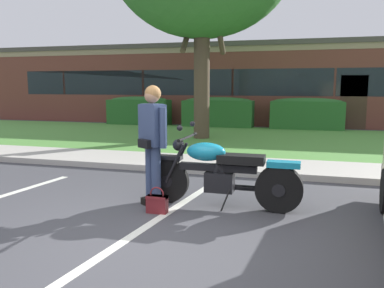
# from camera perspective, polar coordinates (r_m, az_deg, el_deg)

# --- Properties ---
(ground_plane) EXTENTS (140.00, 140.00, 0.00)m
(ground_plane) POSITION_cam_1_polar(r_m,az_deg,el_deg) (4.51, -6.58, -13.67)
(ground_plane) COLOR #424247
(curb_strip) EXTENTS (60.00, 0.20, 0.12)m
(curb_strip) POSITION_cam_1_polar(r_m,az_deg,el_deg) (7.57, 3.10, -3.99)
(curb_strip) COLOR #B7B2A8
(curb_strip) RESTS_ON ground
(concrete_walk) EXTENTS (60.00, 1.50, 0.08)m
(concrete_walk) POSITION_cam_1_polar(r_m,az_deg,el_deg) (8.38, 4.38, -2.90)
(concrete_walk) COLOR #B7B2A8
(concrete_walk) RESTS_ON ground
(grass_lawn) EXTENTS (60.00, 6.69, 0.06)m
(grass_lawn) POSITION_cam_1_polar(r_m,az_deg,el_deg) (12.37, 8.13, 0.70)
(grass_lawn) COLOR #518E3D
(grass_lawn) RESTS_ON ground
(stall_stripe_1) EXTENTS (0.71, 4.38, 0.01)m
(stall_stripe_1) POSITION_cam_1_polar(r_m,az_deg,el_deg) (4.74, -7.70, -12.49)
(stall_stripe_1) COLOR silver
(stall_stripe_1) RESTS_ON ground
(motorcycle) EXTENTS (2.24, 0.82, 1.18)m
(motorcycle) POSITION_cam_1_polar(r_m,az_deg,el_deg) (5.48, 5.20, -4.36)
(motorcycle) COLOR black
(motorcycle) RESTS_ON ground
(rider_person) EXTENTS (0.50, 0.40, 1.70)m
(rider_person) POSITION_cam_1_polar(r_m,az_deg,el_deg) (5.53, -5.80, 1.14)
(rider_person) COLOR black
(rider_person) RESTS_ON ground
(handbag) EXTENTS (0.28, 0.13, 0.36)m
(handbag) POSITION_cam_1_polar(r_m,az_deg,el_deg) (5.31, -5.13, -8.51)
(handbag) COLOR maroon
(handbag) RESTS_ON ground
(hedge_left) EXTENTS (2.66, 0.90, 1.24)m
(hedge_left) POSITION_cam_1_polar(r_m,az_deg,el_deg) (16.92, -7.74, 4.92)
(hedge_left) COLOR #286028
(hedge_left) RESTS_ON ground
(hedge_center_left) EXTENTS (2.83, 0.90, 1.24)m
(hedge_center_left) POSITION_cam_1_polar(r_m,az_deg,el_deg) (15.87, 3.82, 4.74)
(hedge_center_left) COLOR #286028
(hedge_center_left) RESTS_ON ground
(hedge_center_right) EXTENTS (2.70, 0.90, 1.24)m
(hedge_center_right) POSITION_cam_1_polar(r_m,az_deg,el_deg) (15.53, 16.42, 4.33)
(hedge_center_right) COLOR #286028
(hedge_center_right) RESTS_ON ground
(brick_building) EXTENTS (24.02, 10.37, 3.53)m
(brick_building) POSITION_cam_1_polar(r_m,az_deg,el_deg) (21.66, 8.29, 8.64)
(brick_building) COLOR brown
(brick_building) RESTS_ON ground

